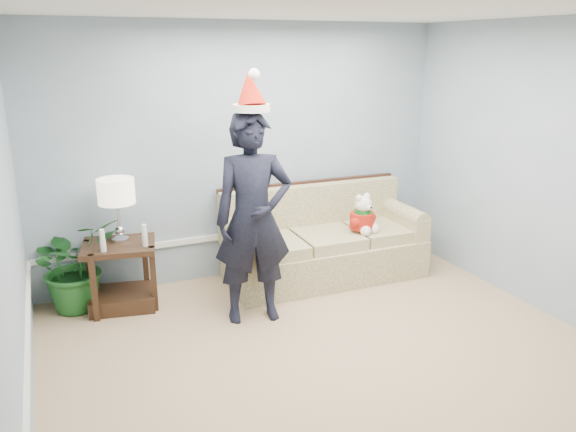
% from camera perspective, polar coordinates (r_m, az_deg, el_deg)
% --- Properties ---
extents(room_shell, '(4.54, 5.04, 2.74)m').
position_cam_1_polar(room_shell, '(3.84, 8.27, 0.18)').
color(room_shell, tan).
rests_on(room_shell, ground).
extents(wainscot_trim, '(4.49, 4.99, 0.06)m').
position_cam_1_polar(wainscot_trim, '(4.80, -12.12, -8.07)').
color(wainscot_trim, white).
rests_on(wainscot_trim, room_shell).
extents(sofa, '(2.15, 0.96, 1.00)m').
position_cam_1_polar(sofa, '(6.18, 3.48, -2.91)').
color(sofa, '#565E2C').
rests_on(sofa, room_shell).
extents(side_table, '(0.76, 0.68, 0.65)m').
position_cam_1_polar(side_table, '(5.70, -16.53, -6.46)').
color(side_table, '#352213').
rests_on(side_table, room_shell).
extents(table_lamp, '(0.34, 0.34, 0.61)m').
position_cam_1_polar(table_lamp, '(5.49, -17.04, 2.16)').
color(table_lamp, silver).
rests_on(table_lamp, side_table).
extents(candle_pair, '(0.43, 0.05, 0.21)m').
position_cam_1_polar(candle_pair, '(5.38, -16.33, -2.22)').
color(candle_pair, silver).
rests_on(candle_pair, side_table).
extents(houseplant, '(1.02, 0.97, 0.89)m').
position_cam_1_polar(houseplant, '(5.74, -20.85, -4.66)').
color(houseplant, '#1B561F').
rests_on(houseplant, room_shell).
extents(man, '(0.77, 0.57, 1.92)m').
position_cam_1_polar(man, '(5.02, -3.54, -0.31)').
color(man, black).
rests_on(man, room_shell).
extents(santa_hat, '(0.33, 0.37, 0.37)m').
position_cam_1_polar(santa_hat, '(4.83, -3.85, 12.41)').
color(santa_hat, white).
rests_on(santa_hat, man).
extents(teddy_bear, '(0.33, 0.33, 0.43)m').
position_cam_1_polar(teddy_bear, '(6.05, 7.59, -0.23)').
color(teddy_bear, white).
rests_on(teddy_bear, sofa).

